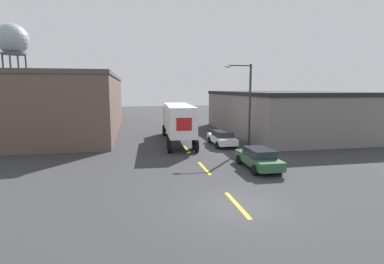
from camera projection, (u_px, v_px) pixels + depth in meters
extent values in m
plane|color=#333335|center=(239.00, 207.00, 13.92)|extent=(160.00, 160.00, 0.00)
cube|color=gold|center=(237.00, 205.00, 14.15)|extent=(0.20, 3.31, 0.01)
cube|color=gold|center=(204.00, 168.00, 20.60)|extent=(0.20, 3.31, 0.01)
cube|color=gold|center=(187.00, 149.00, 27.06)|extent=(0.20, 3.31, 0.01)
cube|color=brown|center=(72.00, 105.00, 38.23)|extent=(11.28, 28.19, 6.65)
cube|color=#4C4742|center=(71.00, 77.00, 37.71)|extent=(11.48, 28.39, 0.40)
cube|color=slate|center=(280.00, 114.00, 36.71)|extent=(12.70, 20.61, 4.66)
cube|color=#232326|center=(281.00, 93.00, 36.34)|extent=(12.90, 20.81, 0.40)
cube|color=black|center=(174.00, 118.00, 35.34)|extent=(2.35, 2.76, 2.75)
cube|color=white|center=(179.00, 119.00, 29.07)|extent=(2.84, 9.49, 2.66)
cube|color=red|center=(184.00, 124.00, 24.46)|extent=(1.28, 0.10, 1.06)
cylinder|color=black|center=(183.00, 129.00, 36.02)|extent=(0.34, 1.11, 1.10)
cylinder|color=black|center=(164.00, 130.00, 35.70)|extent=(0.34, 1.11, 1.10)
cylinder|color=black|center=(184.00, 131.00, 34.99)|extent=(0.34, 1.11, 1.10)
cylinder|color=black|center=(164.00, 131.00, 34.66)|extent=(0.34, 1.11, 1.10)
cylinder|color=black|center=(194.00, 143.00, 27.08)|extent=(0.34, 1.11, 1.10)
cylinder|color=black|center=(168.00, 144.00, 26.76)|extent=(0.34, 1.11, 1.10)
cylinder|color=black|center=(197.00, 146.00, 25.71)|extent=(0.34, 1.11, 1.10)
cylinder|color=black|center=(169.00, 147.00, 25.39)|extent=(0.34, 1.11, 1.10)
cube|color=#2D5B38|center=(258.00, 160.00, 20.41)|extent=(1.71, 4.66, 0.59)
cube|color=#23282D|center=(259.00, 152.00, 20.20)|extent=(1.50, 2.42, 0.51)
cylinder|color=black|center=(261.00, 158.00, 22.02)|extent=(0.22, 0.66, 0.66)
cylinder|color=black|center=(239.00, 160.00, 21.69)|extent=(0.22, 0.66, 0.66)
cylinder|color=black|center=(280.00, 169.00, 19.22)|extent=(0.22, 0.66, 0.66)
cylinder|color=black|center=(255.00, 170.00, 18.89)|extent=(0.22, 0.66, 0.66)
cube|color=silver|center=(222.00, 139.00, 28.69)|extent=(1.71, 4.66, 0.59)
cube|color=#23282D|center=(222.00, 134.00, 28.48)|extent=(1.50, 2.42, 0.51)
cylinder|color=black|center=(226.00, 139.00, 30.30)|extent=(0.22, 0.66, 0.66)
cylinder|color=black|center=(209.00, 140.00, 29.97)|extent=(0.22, 0.66, 0.66)
cylinder|color=black|center=(235.00, 144.00, 27.50)|extent=(0.22, 0.66, 0.66)
cylinder|color=black|center=(217.00, 145.00, 27.17)|extent=(0.22, 0.66, 0.66)
cylinder|color=#47474C|center=(28.00, 87.00, 50.30)|extent=(0.28, 0.28, 11.25)
cylinder|color=#47474C|center=(20.00, 87.00, 51.65)|extent=(0.28, 0.28, 11.25)
cylinder|color=#47474C|center=(5.00, 87.00, 49.62)|extent=(0.28, 0.28, 11.25)
cylinder|color=#47474C|center=(12.00, 87.00, 48.26)|extent=(0.28, 0.28, 11.25)
cylinder|color=#4C4C51|center=(14.00, 54.00, 49.17)|extent=(3.77, 3.77, 0.30)
sphere|color=#939EA8|center=(12.00, 39.00, 48.83)|extent=(4.99, 4.99, 4.99)
cylinder|color=#2D2D30|center=(250.00, 107.00, 27.21)|extent=(0.20, 0.20, 7.60)
cylinder|color=#2D2D30|center=(239.00, 66.00, 26.47)|extent=(2.16, 0.11, 0.11)
ellipsoid|color=silver|center=(228.00, 66.00, 26.28)|extent=(0.56, 0.32, 0.22)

